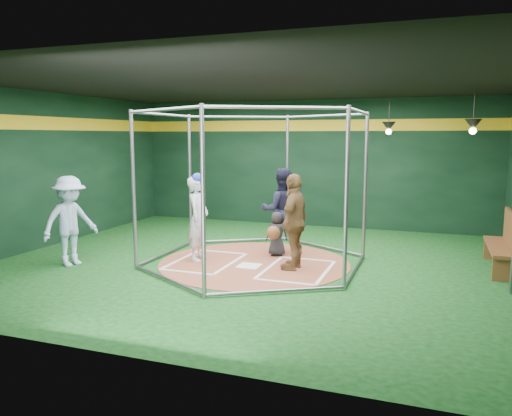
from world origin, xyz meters
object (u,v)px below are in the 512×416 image
(batter_figure, at_px, (198,217))
(dugout_bench, at_px, (506,241))
(visitor_leopard, at_px, (294,222))
(umpire, at_px, (281,210))

(batter_figure, height_order, dugout_bench, batter_figure)
(visitor_leopard, bearing_deg, dugout_bench, 113.54)
(visitor_leopard, height_order, dugout_bench, visitor_leopard)
(visitor_leopard, bearing_deg, umpire, -148.53)
(visitor_leopard, relative_size, umpire, 0.99)
(dugout_bench, bearing_deg, visitor_leopard, -161.21)
(batter_figure, xyz_separation_m, visitor_leopard, (2.02, -0.00, 0.02))
(visitor_leopard, xyz_separation_m, dugout_bench, (3.77, 1.28, -0.36))
(batter_figure, xyz_separation_m, dugout_bench, (5.79, 1.28, -0.34))
(umpire, distance_m, dugout_bench, 4.42)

